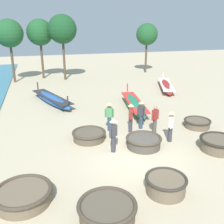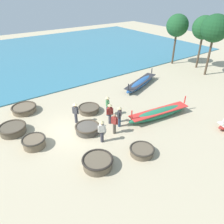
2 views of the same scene
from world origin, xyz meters
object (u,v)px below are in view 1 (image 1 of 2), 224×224
(long_boat_ochre_hull, at_px, (52,99))
(fisherman_standing_right, at_px, (131,116))
(coracle_front_left, at_px, (144,141))
(long_boat_white_hull, at_px, (166,86))
(coracle_nearest, at_px, (197,123))
(tree_rightmost, at_px, (40,33))
(tree_center, at_px, (62,29))
(coracle_center, at_px, (23,195))
(tree_right_mid, at_px, (147,35))
(fisherman_crouching, at_px, (109,114))
(coracle_far_left, at_px, (107,210))
(tree_left_mid, at_px, (9,34))
(fisherman_by_coracle, at_px, (155,119))
(coracle_weathered, at_px, (89,135))
(long_boat_red_hull, at_px, (134,105))
(fisherman_hauling, at_px, (141,113))
(fisherman_standing_left, at_px, (113,133))
(coracle_tilted, at_px, (219,144))
(coracle_beside_post, at_px, (166,184))
(fisherman_with_hat, at_px, (171,124))

(long_boat_ochre_hull, xyz_separation_m, fisherman_standing_right, (3.93, -6.69, 0.62))
(coracle_front_left, distance_m, long_boat_white_hull, 12.25)
(coracle_nearest, xyz_separation_m, tree_rightmost, (-8.24, 16.92, 4.53))
(coracle_nearest, height_order, tree_center, tree_center)
(coracle_center, height_order, tree_right_mid, tree_right_mid)
(tree_rightmost, bearing_deg, fisherman_crouching, -78.84)
(coracle_center, bearing_deg, coracle_far_left, -31.10)
(coracle_far_left, distance_m, long_boat_ochre_hull, 13.03)
(long_boat_white_hull, xyz_separation_m, tree_left_mid, (-13.58, 6.82, 4.49))
(fisherman_by_coracle, relative_size, tree_center, 0.24)
(fisherman_crouching, bearing_deg, tree_rightmost, 101.16)
(fisherman_standing_right, distance_m, fisherman_crouching, 1.20)
(coracle_weathered, xyz_separation_m, tree_right_mid, (10.31, 17.13, 4.17))
(coracle_far_left, distance_m, tree_right_mid, 25.80)
(tree_center, xyz_separation_m, tree_right_mid, (9.89, 1.63, -0.69))
(long_boat_red_hull, xyz_separation_m, fisherman_hauling, (-0.81, -3.33, 0.59))
(long_boat_red_hull, distance_m, fisherman_by_coracle, 4.18)
(coracle_center, distance_m, fisherman_crouching, 6.98)
(fisherman_hauling, bearing_deg, long_boat_red_hull, 76.27)
(coracle_nearest, bearing_deg, fisherman_standing_right, 174.18)
(fisherman_standing_right, xyz_separation_m, fisherman_crouching, (-1.08, 0.54, 0.00))
(coracle_center, height_order, coracle_far_left, coracle_far_left)
(fisherman_hauling, distance_m, fisherman_crouching, 1.84)
(fisherman_hauling, bearing_deg, fisherman_standing_left, -134.87)
(coracle_tilted, bearing_deg, tree_right_mid, 77.27)
(fisherman_standing_right, bearing_deg, fisherman_standing_left, -127.93)
(long_boat_ochre_hull, xyz_separation_m, tree_right_mid, (11.80, 10.04, 4.10))
(coracle_weathered, distance_m, coracle_tilted, 6.45)
(coracle_far_left, xyz_separation_m, tree_center, (0.98, 21.41, 4.81))
(coracle_tilted, height_order, tree_center, tree_center)
(coracle_weathered, relative_size, tree_right_mid, 0.31)
(tree_right_mid, bearing_deg, fisherman_standing_right, -115.18)
(tree_left_mid, bearing_deg, coracle_nearest, -54.60)
(coracle_tilted, distance_m, fisherman_crouching, 5.85)
(long_boat_white_hull, bearing_deg, fisherman_hauling, -125.01)
(coracle_beside_post, distance_m, tree_center, 21.27)
(coracle_beside_post, bearing_deg, long_boat_red_hull, 76.67)
(coracle_center, xyz_separation_m, fisherman_by_coracle, (6.81, 4.27, 0.54))
(long_boat_white_hull, distance_m, tree_left_mid, 15.84)
(coracle_weathered, xyz_separation_m, fisherman_with_hat, (3.99, -1.33, 0.69))
(coracle_nearest, xyz_separation_m, tree_left_mid, (-11.14, 15.68, 4.52))
(coracle_far_left, relative_size, fisherman_standing_left, 1.14)
(long_boat_white_hull, distance_m, tree_right_mid, 9.37)
(coracle_nearest, xyz_separation_m, tree_center, (-6.04, 15.51, 4.88))
(fisherman_standing_right, bearing_deg, coracle_weathered, -170.62)
(tree_right_mid, bearing_deg, coracle_weathered, -121.03)
(coracle_beside_post, bearing_deg, tree_center, 93.90)
(coracle_tilted, height_order, fisherman_crouching, fisherman_crouching)
(coracle_far_left, bearing_deg, fisherman_by_coracle, 53.84)
(coracle_beside_post, height_order, tree_rightmost, tree_rightmost)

